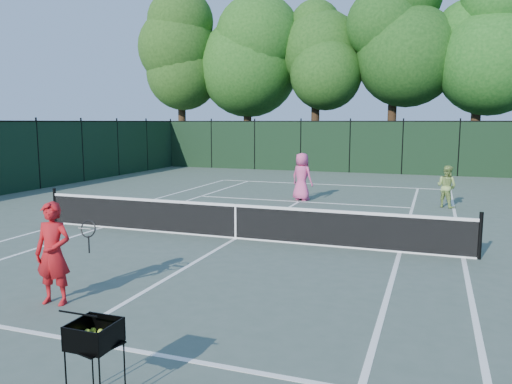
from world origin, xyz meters
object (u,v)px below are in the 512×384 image
(loose_ball_midcourt, at_px, (48,270))
(coach, at_px, (53,253))
(player_pink, at_px, (302,177))
(player_green, at_px, (447,186))
(ball_hopper, at_px, (94,335))

(loose_ball_midcourt, bearing_deg, coach, -44.08)
(player_pink, bearing_deg, player_green, -155.94)
(ball_hopper, relative_size, loose_ball_midcourt, 13.24)
(player_pink, height_order, player_green, player_pink)
(player_green, xyz_separation_m, loose_ball_midcourt, (-7.74, -10.87, -0.71))
(player_pink, bearing_deg, ball_hopper, 117.92)
(coach, relative_size, ball_hopper, 1.91)
(coach, relative_size, player_green, 1.15)
(player_green, relative_size, ball_hopper, 1.66)
(player_pink, height_order, loose_ball_midcourt, player_pink)
(player_pink, relative_size, loose_ball_midcourt, 26.89)
(player_pink, relative_size, player_green, 1.23)
(loose_ball_midcourt, bearing_deg, player_pink, 76.72)
(coach, bearing_deg, loose_ball_midcourt, 128.05)
(player_green, relative_size, loose_ball_midcourt, 21.93)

